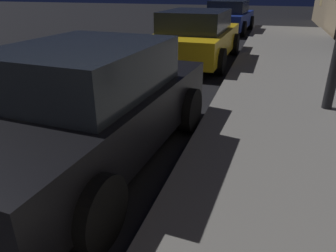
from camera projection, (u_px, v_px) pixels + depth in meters
car_black at (87, 105)px, 3.80m from camera, size 2.21×4.11×1.43m
car_yellow_cab at (197, 37)px, 8.94m from camera, size 2.11×4.36×1.43m
car_blue at (229, 17)px, 14.92m from camera, size 2.19×4.44×1.43m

